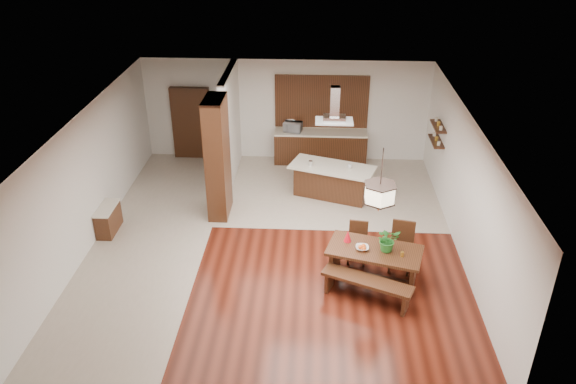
# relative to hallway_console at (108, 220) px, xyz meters

# --- Properties ---
(room_shell) EXTENTS (9.00, 9.04, 2.92)m
(room_shell) POSITION_rel_hallway_console_xyz_m (3.81, -0.20, 1.75)
(room_shell) COLOR #3C130A
(room_shell) RESTS_ON ground
(tile_hallway) EXTENTS (2.50, 9.00, 0.01)m
(tile_hallway) POSITION_rel_hallway_console_xyz_m (1.06, -0.20, -0.31)
(tile_hallway) COLOR #B9AB9A
(tile_hallway) RESTS_ON ground
(tile_kitchen) EXTENTS (5.50, 4.00, 0.01)m
(tile_kitchen) POSITION_rel_hallway_console_xyz_m (5.06, 2.30, -0.31)
(tile_kitchen) COLOR #B9AB9A
(tile_kitchen) RESTS_ON ground
(soffit_band) EXTENTS (8.00, 9.00, 0.02)m
(soffit_band) POSITION_rel_hallway_console_xyz_m (3.81, -0.20, 2.57)
(soffit_band) COLOR #3F240F
(soffit_band) RESTS_ON room_shell
(partition_pier) EXTENTS (0.45, 1.00, 2.90)m
(partition_pier) POSITION_rel_hallway_console_xyz_m (2.41, 1.00, 1.14)
(partition_pier) COLOR black
(partition_pier) RESTS_ON ground
(partition_stub) EXTENTS (0.18, 2.40, 2.90)m
(partition_stub) POSITION_rel_hallway_console_xyz_m (2.41, 3.10, 1.14)
(partition_stub) COLOR silver
(partition_stub) RESTS_ON ground
(hallway_console) EXTENTS (0.37, 0.88, 0.63)m
(hallway_console) POSITION_rel_hallway_console_xyz_m (0.00, 0.00, 0.00)
(hallway_console) COLOR black
(hallway_console) RESTS_ON ground
(hallway_doorway) EXTENTS (1.10, 0.20, 2.10)m
(hallway_doorway) POSITION_rel_hallway_console_xyz_m (1.11, 4.20, 0.74)
(hallway_doorway) COLOR black
(hallway_doorway) RESTS_ON ground
(rear_counter) EXTENTS (2.60, 0.62, 0.95)m
(rear_counter) POSITION_rel_hallway_console_xyz_m (4.81, 4.00, 0.16)
(rear_counter) COLOR black
(rear_counter) RESTS_ON ground
(kitchen_window) EXTENTS (2.60, 0.08, 1.50)m
(kitchen_window) POSITION_rel_hallway_console_xyz_m (4.81, 4.26, 1.44)
(kitchen_window) COLOR olive
(kitchen_window) RESTS_ON room_shell
(shelf_lower) EXTENTS (0.26, 0.90, 0.04)m
(shelf_lower) POSITION_rel_hallway_console_xyz_m (7.68, 2.40, 1.08)
(shelf_lower) COLOR black
(shelf_lower) RESTS_ON room_shell
(shelf_upper) EXTENTS (0.26, 0.90, 0.04)m
(shelf_upper) POSITION_rel_hallway_console_xyz_m (7.68, 2.40, 1.49)
(shelf_upper) COLOR black
(shelf_upper) RESTS_ON room_shell
(dining_table) EXTENTS (1.98, 1.35, 0.75)m
(dining_table) POSITION_rel_hallway_console_xyz_m (5.88, -1.54, 0.24)
(dining_table) COLOR black
(dining_table) RESTS_ON ground
(dining_bench) EXTENTS (1.75, 1.04, 0.49)m
(dining_bench) POSITION_rel_hallway_console_xyz_m (5.70, -2.17, -0.07)
(dining_bench) COLOR black
(dining_bench) RESTS_ON ground
(dining_chair_left) EXTENTS (0.44, 0.44, 0.89)m
(dining_chair_left) POSITION_rel_hallway_console_xyz_m (5.59, -0.89, 0.13)
(dining_chair_left) COLOR black
(dining_chair_left) RESTS_ON ground
(dining_chair_right) EXTENTS (0.55, 0.55, 1.05)m
(dining_chair_right) POSITION_rel_hallway_console_xyz_m (6.46, -1.13, 0.21)
(dining_chair_right) COLOR black
(dining_chair_right) RESTS_ON ground
(pendant_lantern) EXTENTS (0.64, 0.64, 1.31)m
(pendant_lantern) POSITION_rel_hallway_console_xyz_m (5.88, -1.54, 1.93)
(pendant_lantern) COLOR beige
(pendant_lantern) RESTS_ON room_shell
(foliage_plant) EXTENTS (0.54, 0.51, 0.49)m
(foliage_plant) POSITION_rel_hallway_console_xyz_m (6.10, -1.56, 0.68)
(foliage_plant) COLOR #246E25
(foliage_plant) RESTS_ON dining_table
(fruit_bowl) EXTENTS (0.26, 0.26, 0.06)m
(fruit_bowl) POSITION_rel_hallway_console_xyz_m (5.63, -1.55, 0.47)
(fruit_bowl) COLOR beige
(fruit_bowl) RESTS_ON dining_table
(napkin_cone) EXTENTS (0.20, 0.20, 0.24)m
(napkin_cone) POSITION_rel_hallway_console_xyz_m (5.35, -1.28, 0.56)
(napkin_cone) COLOR red
(napkin_cone) RESTS_ON dining_table
(gold_ornament) EXTENTS (0.09, 0.09, 0.10)m
(gold_ornament) POSITION_rel_hallway_console_xyz_m (6.37, -1.76, 0.48)
(gold_ornament) COLOR gold
(gold_ornament) RESTS_ON dining_table
(kitchen_island) EXTENTS (2.27, 1.54, 0.86)m
(kitchen_island) POSITION_rel_hallway_console_xyz_m (5.10, 1.96, 0.13)
(kitchen_island) COLOR black
(kitchen_island) RESTS_ON ground
(range_hood) EXTENTS (0.90, 0.55, 0.87)m
(range_hood) POSITION_rel_hallway_console_xyz_m (5.10, 1.97, 2.15)
(range_hood) COLOR silver
(range_hood) RESTS_ON room_shell
(island_cup) EXTENTS (0.16, 0.16, 0.09)m
(island_cup) POSITION_rel_hallway_console_xyz_m (5.53, 1.86, 0.59)
(island_cup) COLOR white
(island_cup) RESTS_ON kitchen_island
(microwave) EXTENTS (0.56, 0.44, 0.27)m
(microwave) POSITION_rel_hallway_console_xyz_m (4.02, 3.98, 0.77)
(microwave) COLOR #B1B2B8
(microwave) RESTS_ON rear_counter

